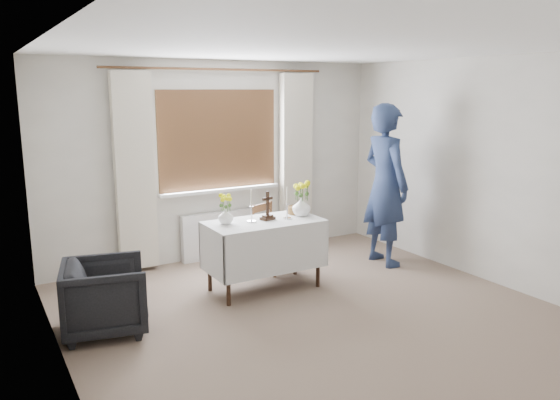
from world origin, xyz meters
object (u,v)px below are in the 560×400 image
at_px(person, 385,185).
at_px(flower_vase_right, 301,206).
at_px(wooden_chair, 273,238).
at_px(flower_vase_left, 226,216).
at_px(altar_table, 264,255).
at_px(wooden_cross, 268,206).
at_px(armchair, 105,297).

height_order(person, flower_vase_right, person).
height_order(wooden_chair, person, person).
distance_m(person, flower_vase_left, 2.14).
distance_m(altar_table, wooden_cross, 0.54).
bearing_deg(person, wooden_chair, 75.19).
relative_size(person, flower_vase_left, 11.85).
xyz_separation_m(armchair, flower_vase_right, (2.21, 0.24, 0.54)).
bearing_deg(flower_vase_right, flower_vase_left, 175.00).
height_order(altar_table, flower_vase_left, flower_vase_left).
relative_size(altar_table, flower_vase_left, 7.41).
bearing_deg(flower_vase_left, wooden_chair, 26.56).
relative_size(flower_vase_left, flower_vase_right, 0.79).
relative_size(person, flower_vase_right, 9.39).
bearing_deg(person, flower_vase_left, 91.44).
distance_m(armchair, person, 3.54).
relative_size(altar_table, wooden_cross, 4.00).
height_order(flower_vase_left, flower_vase_right, flower_vase_right).
bearing_deg(wooden_chair, person, -37.92).
bearing_deg(armchair, person, -72.91).
distance_m(flower_vase_left, flower_vase_right, 0.89).
height_order(armchair, flower_vase_left, flower_vase_left).
bearing_deg(altar_table, wooden_cross, 27.46).
height_order(wooden_chair, flower_vase_right, flower_vase_right).
height_order(wooden_cross, flower_vase_right, wooden_cross).
bearing_deg(flower_vase_left, flower_vase_right, -5.00).
bearing_deg(flower_vase_right, person, 2.50).
xyz_separation_m(wooden_chair, armchair, (-2.11, -0.71, -0.08)).
relative_size(wooden_chair, flower_vase_right, 3.86).
xyz_separation_m(wooden_chair, flower_vase_right, (0.11, -0.47, 0.46)).
distance_m(altar_table, person, 1.83).
relative_size(altar_table, person, 0.63).
height_order(altar_table, wooden_chair, wooden_chair).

